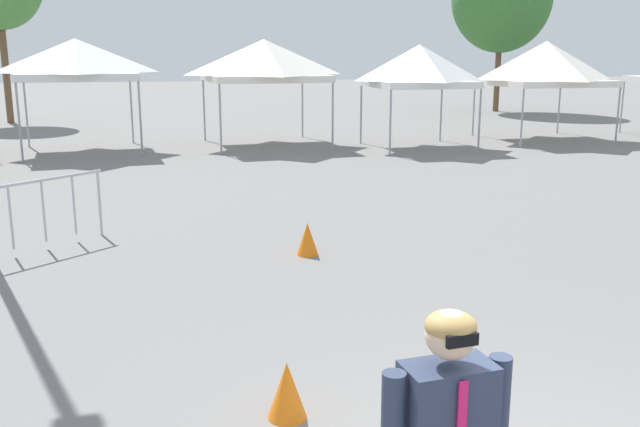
{
  "coord_description": "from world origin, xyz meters",
  "views": [
    {
      "loc": [
        -2.43,
        -3.27,
        2.9
      ],
      "look_at": [
        -0.53,
        3.39,
        1.3
      ],
      "focal_mm": 39.37,
      "sensor_mm": 36.0,
      "label": 1
    }
  ],
  "objects_px": {
    "canopy_tent_center": "(76,59)",
    "traffic_cone_lot_center": "(287,390)",
    "canopy_tent_behind_center": "(264,60)",
    "traffic_cone_near_barrier": "(307,239)",
    "canopy_tent_far_left": "(546,63)",
    "canopy_tent_behind_left": "(419,66)",
    "crowd_barrier_by_lift": "(43,200)"
  },
  "relations": [
    {
      "from": "canopy_tent_far_left",
      "to": "crowd_barrier_by_lift",
      "type": "bearing_deg",
      "value": -146.61
    },
    {
      "from": "canopy_tent_behind_left",
      "to": "crowd_barrier_by_lift",
      "type": "height_order",
      "value": "canopy_tent_behind_left"
    },
    {
      "from": "canopy_tent_center",
      "to": "canopy_tent_behind_center",
      "type": "distance_m",
      "value": 5.55
    },
    {
      "from": "traffic_cone_lot_center",
      "to": "traffic_cone_near_barrier",
      "type": "relative_size",
      "value": 0.99
    },
    {
      "from": "canopy_tent_far_left",
      "to": "traffic_cone_near_barrier",
      "type": "bearing_deg",
      "value": -134.88
    },
    {
      "from": "canopy_tent_behind_left",
      "to": "traffic_cone_near_barrier",
      "type": "height_order",
      "value": "canopy_tent_behind_left"
    },
    {
      "from": "canopy_tent_behind_center",
      "to": "traffic_cone_near_barrier",
      "type": "bearing_deg",
      "value": -98.82
    },
    {
      "from": "canopy_tent_center",
      "to": "traffic_cone_lot_center",
      "type": "relative_size",
      "value": 7.27
    },
    {
      "from": "canopy_tent_far_left",
      "to": "traffic_cone_lot_center",
      "type": "relative_size",
      "value": 7.65
    },
    {
      "from": "canopy_tent_center",
      "to": "canopy_tent_behind_left",
      "type": "relative_size",
      "value": 1.12
    },
    {
      "from": "canopy_tent_behind_left",
      "to": "traffic_cone_near_barrier",
      "type": "bearing_deg",
      "value": -121.02
    },
    {
      "from": "traffic_cone_near_barrier",
      "to": "canopy_tent_far_left",
      "type": "bearing_deg",
      "value": 45.12
    },
    {
      "from": "canopy_tent_behind_center",
      "to": "crowd_barrier_by_lift",
      "type": "height_order",
      "value": "canopy_tent_behind_center"
    },
    {
      "from": "canopy_tent_center",
      "to": "traffic_cone_lot_center",
      "type": "xyz_separation_m",
      "value": [
        2.26,
        -16.9,
        -2.46
      ]
    },
    {
      "from": "traffic_cone_lot_center",
      "to": "traffic_cone_near_barrier",
      "type": "distance_m",
      "value": 4.68
    },
    {
      "from": "crowd_barrier_by_lift",
      "to": "traffic_cone_lot_center",
      "type": "distance_m",
      "value": 6.35
    },
    {
      "from": "canopy_tent_behind_center",
      "to": "canopy_tent_far_left",
      "type": "xyz_separation_m",
      "value": [
        9.2,
        -1.25,
        -0.11
      ]
    },
    {
      "from": "canopy_tent_far_left",
      "to": "crowd_barrier_by_lift",
      "type": "relative_size",
      "value": 2.19
    },
    {
      "from": "canopy_tent_behind_left",
      "to": "traffic_cone_lot_center",
      "type": "bearing_deg",
      "value": -117.14
    },
    {
      "from": "crowd_barrier_by_lift",
      "to": "traffic_cone_near_barrier",
      "type": "xyz_separation_m",
      "value": [
        3.7,
        -1.4,
        -0.51
      ]
    },
    {
      "from": "traffic_cone_near_barrier",
      "to": "crowd_barrier_by_lift",
      "type": "bearing_deg",
      "value": 159.3
    },
    {
      "from": "canopy_tent_behind_left",
      "to": "canopy_tent_behind_center",
      "type": "bearing_deg",
      "value": 156.21
    },
    {
      "from": "canopy_tent_center",
      "to": "canopy_tent_far_left",
      "type": "relative_size",
      "value": 0.95
    },
    {
      "from": "canopy_tent_far_left",
      "to": "crowd_barrier_by_lift",
      "type": "xyz_separation_m",
      "value": [
        -14.83,
        -9.78,
        -1.78
      ]
    },
    {
      "from": "canopy_tent_far_left",
      "to": "traffic_cone_near_barrier",
      "type": "height_order",
      "value": "canopy_tent_far_left"
    },
    {
      "from": "canopy_tent_far_left",
      "to": "canopy_tent_center",
      "type": "bearing_deg",
      "value": 175.16
    },
    {
      "from": "canopy_tent_behind_left",
      "to": "traffic_cone_lot_center",
      "type": "height_order",
      "value": "canopy_tent_behind_left"
    },
    {
      "from": "crowd_barrier_by_lift",
      "to": "traffic_cone_lot_center",
      "type": "bearing_deg",
      "value": -68.31
    },
    {
      "from": "crowd_barrier_by_lift",
      "to": "traffic_cone_lot_center",
      "type": "relative_size",
      "value": 3.5
    },
    {
      "from": "canopy_tent_far_left",
      "to": "traffic_cone_near_barrier",
      "type": "relative_size",
      "value": 7.61
    },
    {
      "from": "canopy_tent_behind_center",
      "to": "traffic_cone_lot_center",
      "type": "distance_m",
      "value": 17.39
    },
    {
      "from": "canopy_tent_center",
      "to": "traffic_cone_near_barrier",
      "type": "distance_m",
      "value": 13.17
    }
  ]
}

